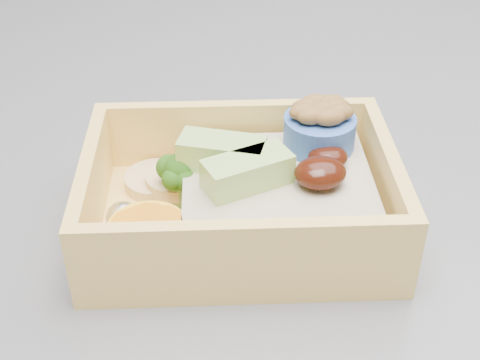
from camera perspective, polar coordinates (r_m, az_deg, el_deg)
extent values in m
cube|color=brown|center=(1.89, -6.88, 12.31)|extent=(3.20, 0.60, 0.90)
cube|color=#333338|center=(0.54, 4.58, 3.43)|extent=(1.24, 0.84, 0.04)
cube|color=#FFD169|center=(0.41, 0.00, -3.58)|extent=(0.20, 0.16, 0.01)
cube|color=#FFD169|center=(0.45, -0.34, 4.07)|extent=(0.18, 0.04, 0.04)
cube|color=#FFD169|center=(0.35, 0.44, -6.62)|extent=(0.18, 0.04, 0.04)
cube|color=#FFD169|center=(0.41, 12.36, -0.28)|extent=(0.03, 0.12, 0.04)
cube|color=#FFD169|center=(0.40, -12.55, -0.90)|extent=(0.03, 0.12, 0.04)
cube|color=tan|center=(0.40, 3.19, -1.46)|extent=(0.13, 0.12, 0.03)
ellipsoid|color=black|center=(0.38, 6.87, 0.61)|extent=(0.03, 0.03, 0.02)
ellipsoid|color=black|center=(0.40, 7.49, 1.92)|extent=(0.03, 0.02, 0.01)
cube|color=#A8D871|center=(0.38, 0.65, 0.73)|extent=(0.05, 0.04, 0.02)
cube|color=#A8D871|center=(0.40, -1.55, 2.34)|extent=(0.06, 0.04, 0.02)
cylinder|color=#5E914E|center=(0.41, -4.99, -1.16)|extent=(0.01, 0.01, 0.02)
sphere|color=#295D15|center=(0.40, -5.12, 0.92)|extent=(0.02, 0.02, 0.02)
sphere|color=#295D15|center=(0.41, -3.95, 1.04)|extent=(0.02, 0.02, 0.02)
sphere|color=#295D15|center=(0.41, -6.08, 1.06)|extent=(0.02, 0.02, 0.02)
sphere|color=#295D15|center=(0.40, -4.69, 0.00)|extent=(0.01, 0.01, 0.01)
sphere|color=#295D15|center=(0.40, -5.70, 0.06)|extent=(0.01, 0.01, 0.01)
sphere|color=#295D15|center=(0.41, -5.06, 1.29)|extent=(0.01, 0.01, 0.01)
cylinder|color=yellow|center=(0.38, -7.80, -4.98)|extent=(0.04, 0.04, 0.02)
cylinder|color=orange|center=(0.37, -7.92, -3.26)|extent=(0.02, 0.02, 0.00)
cylinder|color=orange|center=(0.37, -9.12, -3.72)|extent=(0.02, 0.02, 0.00)
cylinder|color=orange|center=(0.37, -6.79, -3.53)|extent=(0.02, 0.02, 0.00)
cylinder|color=tan|center=(0.43, -7.16, -0.05)|extent=(0.04, 0.04, 0.01)
cylinder|color=tan|center=(0.43, -5.35, 0.08)|extent=(0.04, 0.04, 0.01)
ellipsoid|color=white|center=(0.44, -2.90, 1.27)|extent=(0.02, 0.02, 0.02)
ellipsoid|color=white|center=(0.40, -9.93, -3.18)|extent=(0.02, 0.02, 0.02)
cylinder|color=#3762BD|center=(0.42, 6.78, 4.08)|extent=(0.04, 0.04, 0.02)
ellipsoid|color=brown|center=(0.41, 6.93, 5.90)|extent=(0.02, 0.02, 0.01)
ellipsoid|color=brown|center=(0.42, 8.10, 6.19)|extent=(0.02, 0.02, 0.01)
ellipsoid|color=brown|center=(0.41, 5.71, 6.24)|extent=(0.02, 0.02, 0.01)
ellipsoid|color=brown|center=(0.40, 7.66, 5.34)|extent=(0.02, 0.02, 0.01)
ellipsoid|color=brown|center=(0.40, 6.19, 5.47)|extent=(0.02, 0.02, 0.01)
ellipsoid|color=brown|center=(0.41, 8.39, 5.70)|extent=(0.02, 0.02, 0.01)
ellipsoid|color=brown|center=(0.42, 6.45, 6.58)|extent=(0.02, 0.02, 0.01)
ellipsoid|color=brown|center=(0.42, 7.71, 6.52)|extent=(0.02, 0.02, 0.01)
ellipsoid|color=brown|center=(0.41, 5.53, 5.82)|extent=(0.02, 0.02, 0.01)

